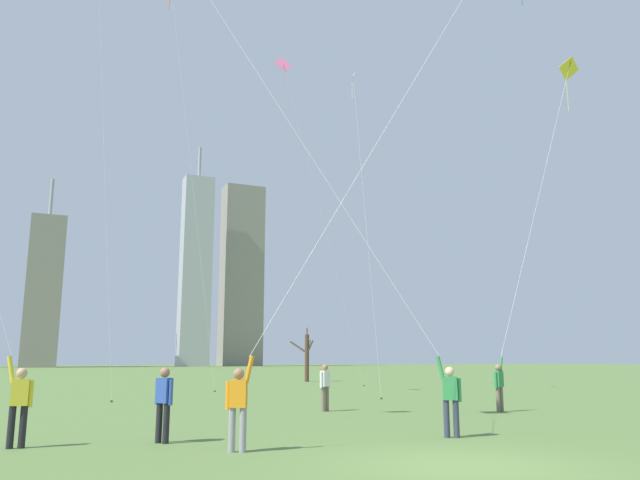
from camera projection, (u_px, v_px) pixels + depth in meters
name	position (u px, v px, depth m)	size (l,w,h in m)	color
ground_plane	(464.00, 466.00, 10.63)	(400.00, 400.00, 0.00)	#5B7A3D
kite_flyer_midfield_center_yellow	(513.00, 319.00, 22.87)	(7.25, 2.04, 15.47)	#726656
kite_flyer_midfield_left_blue	(332.00, 236.00, 13.50)	(8.04, 1.81, 14.52)	gray
kite_flyer_foreground_left_orange	(398.00, 311.00, 15.16)	(6.77, 4.38, 13.95)	#33384C
bystander_strolling_midfield	(325.00, 385.00, 21.98)	(0.46, 0.33, 1.62)	#726656
bystander_far_off_by_trees	(164.00, 400.00, 13.68)	(0.35, 0.44, 1.62)	black
distant_kite_drifting_right_red	(175.00, 17.00, 40.84)	(3.32, 3.83, 26.98)	red
distant_kite_drifting_left_pink	(289.00, 88.00, 42.97)	(7.01, 0.94, 22.47)	pink
distant_kite_low_near_trees_white	(357.00, 120.00, 35.28)	(1.46, 5.18, 18.43)	white
bare_tree_rightmost	(307.00, 355.00, 51.11)	(2.16, 2.98, 4.43)	#4C3828
skyline_short_annex	(195.00, 269.00, 161.40)	(7.66, 5.11, 57.90)	#B2B2B7
skyline_tall_tower	(43.00, 291.00, 143.24)	(7.67, 9.35, 44.03)	gray
skyline_mid_tower_left	(242.00, 274.00, 173.94)	(11.15, 6.65, 50.27)	gray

